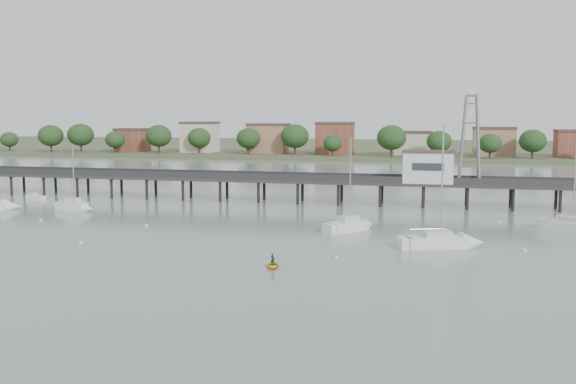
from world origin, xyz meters
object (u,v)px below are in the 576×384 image
sailboat_c (354,225)px  lattice_tower (470,140)px  sailboat_b (77,207)px  sailboat_d (450,242)px  yellow_dinghy (273,268)px  white_tender (35,198)px  pier (281,180)px

sailboat_c → lattice_tower: bearing=6.3°
sailboat_b → sailboat_d: bearing=-4.5°
sailboat_b → yellow_dinghy: (39.71, -29.93, -0.66)m
sailboat_d → sailboat_b: bearing=144.1°
lattice_tower → sailboat_c: bearing=-122.0°
white_tender → yellow_dinghy: size_ratio=1.55×
pier → yellow_dinghy: bearing=-77.1°
sailboat_c → sailboat_b: (-44.88, 7.31, 0.01)m
sailboat_c → white_tender: 61.45m
sailboat_c → yellow_dinghy: size_ratio=5.03×
lattice_tower → white_tender: lattice_tower is taller
sailboat_b → yellow_dinghy: sailboat_b is taller
sailboat_d → lattice_tower: bearing=63.7°
lattice_tower → sailboat_c: size_ratio=1.21×
sailboat_d → sailboat_c: bearing=124.3°
pier → sailboat_b: size_ratio=13.93×
yellow_dinghy → pier: bearing=91.9°
sailboat_c → sailboat_b: size_ratio=1.19×
sailboat_d → white_tender: bearing=139.9°
lattice_tower → pier: bearing=-180.0°
sailboat_c → sailboat_b: sailboat_c is taller
sailboat_b → yellow_dinghy: bearing=-26.0°
sailboat_c → sailboat_d: size_ratio=0.85×
pier → sailboat_b: (-28.85, -17.41, -3.14)m
sailboat_c → sailboat_d: sailboat_d is taller
sailboat_c → yellow_dinghy: 23.21m
pier → sailboat_b: sailboat_b is taller
white_tender → pier: bearing=26.8°
pier → sailboat_b: bearing=-148.9°
sailboat_b → white_tender: bearing=156.8°
pier → sailboat_c: bearing=-57.0°
sailboat_d → yellow_dinghy: sailboat_d is taller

